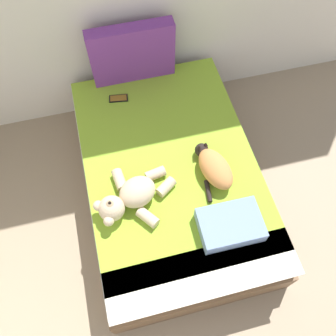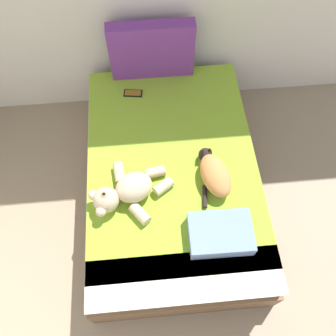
% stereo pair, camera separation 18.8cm
% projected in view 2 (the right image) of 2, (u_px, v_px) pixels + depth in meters
% --- Properties ---
extents(ground_plane, '(10.99, 10.99, 0.00)m').
position_uv_depth(ground_plane, '(208.00, 300.00, 2.56)').
color(ground_plane, gray).
extents(bed, '(1.27, 1.94, 0.46)m').
position_uv_depth(bed, '(172.00, 178.00, 2.78)').
color(bed, brown).
rests_on(bed, ground_plane).
extents(patterned_cushion, '(0.66, 0.11, 0.48)m').
position_uv_depth(patterned_cushion, '(152.00, 50.00, 2.79)').
color(patterned_cushion, '#72338C').
rests_on(patterned_cushion, bed).
extents(cat, '(0.26, 0.44, 0.15)m').
position_uv_depth(cat, '(214.00, 173.00, 2.45)').
color(cat, '#D18447').
rests_on(cat, bed).
extents(teddy_bear, '(0.58, 0.48, 0.19)m').
position_uv_depth(teddy_bear, '(126.00, 191.00, 2.38)').
color(teddy_bear, beige).
rests_on(teddy_bear, bed).
extents(cell_phone, '(0.16, 0.09, 0.01)m').
position_uv_depth(cell_phone, '(133.00, 93.00, 2.89)').
color(cell_phone, black).
rests_on(cell_phone, bed).
extents(throw_pillow, '(0.40, 0.29, 0.11)m').
position_uv_depth(throw_pillow, '(220.00, 234.00, 2.26)').
color(throw_pillow, '#728CB7').
rests_on(throw_pillow, bed).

